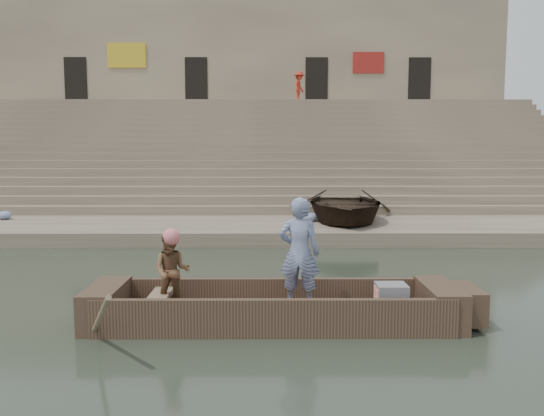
{
  "coord_description": "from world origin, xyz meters",
  "views": [
    {
      "loc": [
        2.24,
        -8.47,
        2.68
      ],
      "look_at": [
        2.3,
        3.15,
        1.4
      ],
      "focal_mm": 36.19,
      "sensor_mm": 36.0,
      "label": 1
    }
  ],
  "objects_px": {
    "main_rowboat": "(273,317)",
    "pedestrian": "(299,87)",
    "television": "(390,297)",
    "rowing_man": "(172,271)",
    "beached_rowboat": "(344,205)",
    "standing_man": "(299,253)"
  },
  "relations": [
    {
      "from": "main_rowboat",
      "to": "pedestrian",
      "type": "bearing_deg",
      "value": 85.93
    },
    {
      "from": "television",
      "to": "rowing_man",
      "type": "bearing_deg",
      "value": 179.12
    },
    {
      "from": "beached_rowboat",
      "to": "pedestrian",
      "type": "xyz_separation_m",
      "value": [
        -0.68,
        13.48,
        5.12
      ]
    },
    {
      "from": "rowing_man",
      "to": "television",
      "type": "xyz_separation_m",
      "value": [
        3.33,
        -0.05,
        -0.39
      ]
    },
    {
      "from": "beached_rowboat",
      "to": "pedestrian",
      "type": "height_order",
      "value": "pedestrian"
    },
    {
      "from": "main_rowboat",
      "to": "standing_man",
      "type": "relative_size",
      "value": 2.91
    },
    {
      "from": "rowing_man",
      "to": "television",
      "type": "bearing_deg",
      "value": -1.28
    },
    {
      "from": "television",
      "to": "pedestrian",
      "type": "bearing_deg",
      "value": 90.5
    },
    {
      "from": "standing_man",
      "to": "rowing_man",
      "type": "height_order",
      "value": "standing_man"
    },
    {
      "from": "rowing_man",
      "to": "television",
      "type": "relative_size",
      "value": 2.57
    },
    {
      "from": "pedestrian",
      "to": "standing_man",
      "type": "bearing_deg",
      "value": -161.68
    },
    {
      "from": "standing_man",
      "to": "beached_rowboat",
      "type": "height_order",
      "value": "standing_man"
    },
    {
      "from": "standing_man",
      "to": "television",
      "type": "bearing_deg",
      "value": -174.98
    },
    {
      "from": "beached_rowboat",
      "to": "pedestrian",
      "type": "bearing_deg",
      "value": 96.21
    },
    {
      "from": "standing_man",
      "to": "television",
      "type": "xyz_separation_m",
      "value": [
        1.39,
        -0.13,
        -0.66
      ]
    },
    {
      "from": "main_rowboat",
      "to": "standing_man",
      "type": "xyz_separation_m",
      "value": [
        0.4,
        0.13,
        0.97
      ]
    },
    {
      "from": "main_rowboat",
      "to": "television",
      "type": "relative_size",
      "value": 10.87
    },
    {
      "from": "rowing_man",
      "to": "pedestrian",
      "type": "xyz_separation_m",
      "value": [
        3.13,
        22.29,
        5.21
      ]
    },
    {
      "from": "beached_rowboat",
      "to": "pedestrian",
      "type": "distance_m",
      "value": 14.43
    },
    {
      "from": "main_rowboat",
      "to": "beached_rowboat",
      "type": "xyz_separation_m",
      "value": [
        2.27,
        8.87,
        0.78
      ]
    },
    {
      "from": "television",
      "to": "standing_man",
      "type": "bearing_deg",
      "value": 174.75
    },
    {
      "from": "main_rowboat",
      "to": "beached_rowboat",
      "type": "height_order",
      "value": "beached_rowboat"
    }
  ]
}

